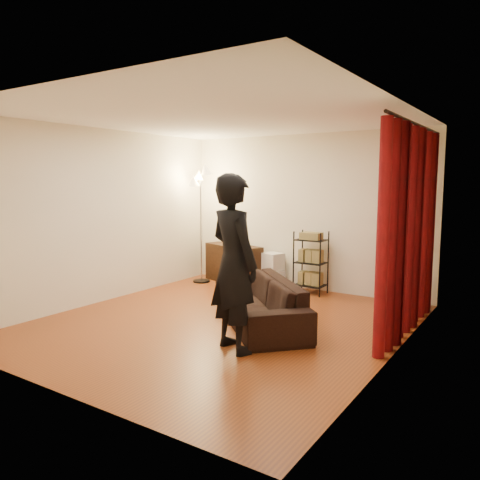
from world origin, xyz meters
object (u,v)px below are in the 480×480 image
Objects in this scene: media_cabinet at (233,264)px; wire_shelf at (311,263)px; sofa at (259,302)px; person at (234,263)px; storage_boxes at (272,270)px; floor_lamp at (201,226)px.

wire_shelf is at bearing 17.56° from media_cabinet.
media_cabinet is at bearing 169.75° from wire_shelf.
sofa is 1.05× the size of person.
floor_lamp is (-1.31, -0.39, 0.75)m from storage_boxes.
floor_lamp is at bearing 178.90° from wire_shelf.
storage_boxes is 0.83m from wire_shelf.
person reaches higher than storage_boxes.
media_cabinet is (-1.75, 1.99, 0.05)m from sofa.
floor_lamp reaches higher than media_cabinet.
storage_boxes reaches higher than sofa.
media_cabinet is at bearing -175.32° from storage_boxes.
sofa is 2.65m from media_cabinet.
wire_shelf is (-0.41, 2.92, -0.46)m from person.
wire_shelf is at bearing 138.66° from sofa.
media_cabinet is 0.93m from floor_lamp.
person is 0.94× the size of floor_lamp.
sofa is 1.21m from person.
wire_shelf is at bearing 8.03° from floor_lamp.
wire_shelf is (0.79, -0.10, 0.22)m from storage_boxes.
sofa is 1.97× the size of wire_shelf.
media_cabinet is 1.60m from wire_shelf.
media_cabinet is 0.81m from storage_boxes.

